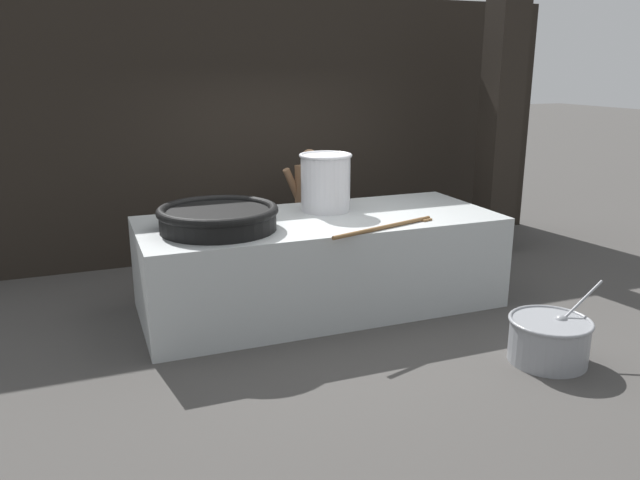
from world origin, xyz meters
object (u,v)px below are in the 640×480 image
Objects in this scene: stock_pot at (326,181)px; prep_bowl_vegetables at (549,338)px; cook at (309,204)px; giant_wok_near at (218,217)px.

prep_bowl_vegetables is (1.20, -2.26, -1.08)m from stock_pot.
cook is at bearing 79.52° from stock_pot.
giant_wok_near is 2.07m from cook.
cook is 1.64× the size of prep_bowl_vegetables.
cook is 3.50m from prep_bowl_vegetables.
cook is (0.19, 1.04, -0.48)m from stock_pot.
stock_pot is (1.28, 0.40, 0.20)m from giant_wok_near.
stock_pot reaches higher than giant_wok_near.
prep_bowl_vegetables is at bearing 92.58° from cook.
stock_pot reaches higher than cook.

